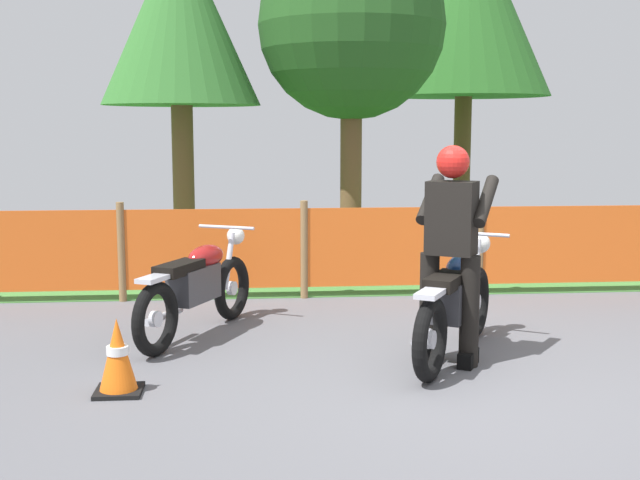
# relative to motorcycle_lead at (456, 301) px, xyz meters

# --- Properties ---
(ground) EXTENTS (24.00, 24.00, 0.02)m
(ground) POSITION_rel_motorcycle_lead_xyz_m (-0.10, -0.65, -0.47)
(ground) COLOR #5B5B60
(grass_verge) EXTENTS (24.00, 7.14, 0.01)m
(grass_verge) POSITION_rel_motorcycle_lead_xyz_m (-0.10, 5.89, -0.45)
(grass_verge) COLOR #4C8C3D
(grass_verge) RESTS_ON ground
(barrier_fence) EXTENTS (9.67, 0.08, 1.05)m
(barrier_fence) POSITION_rel_motorcycle_lead_xyz_m (-0.10, 2.32, 0.08)
(barrier_fence) COLOR olive
(barrier_fence) RESTS_ON ground
(tree_leftmost) EXTENTS (2.03, 2.03, 4.36)m
(tree_leftmost) POSITION_rel_motorcycle_lead_xyz_m (-2.49, 4.45, 2.73)
(tree_leftmost) COLOR brown
(tree_leftmost) RESTS_ON ground
(tree_near_left) EXTENTS (2.38, 2.38, 4.29)m
(tree_near_left) POSITION_rel_motorcycle_lead_xyz_m (-0.31, 4.27, 2.62)
(tree_near_left) COLOR brown
(tree_near_left) RESTS_ON ground
(tree_near_right) EXTENTS (2.77, 2.77, 5.39)m
(tree_near_right) POSITION_rel_motorcycle_lead_xyz_m (1.86, 6.91, 3.38)
(tree_near_right) COLOR brown
(tree_near_right) RESTS_ON ground
(motorcycle_lead) EXTENTS (1.09, 1.78, 0.94)m
(motorcycle_lead) POSITION_rel_motorcycle_lead_xyz_m (0.00, 0.00, 0.00)
(motorcycle_lead) COLOR black
(motorcycle_lead) RESTS_ON ground
(motorcycle_trailing) EXTENTS (0.98, 1.78, 0.91)m
(motorcycle_trailing) POSITION_rel_motorcycle_lead_xyz_m (-2.09, 0.83, -0.01)
(motorcycle_trailing) COLOR black
(motorcycle_trailing) RESTS_ON ground
(rider_lead) EXTENTS (0.71, 0.72, 1.69)m
(rider_lead) POSITION_rel_motorcycle_lead_xyz_m (-0.09, -0.17, 0.46)
(rider_lead) COLOR black
(rider_lead) RESTS_ON ground
(traffic_cone) EXTENTS (0.32, 0.32, 0.53)m
(traffic_cone) POSITION_rel_motorcycle_lead_xyz_m (-2.54, -0.68, -0.20)
(traffic_cone) COLOR black
(traffic_cone) RESTS_ON ground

